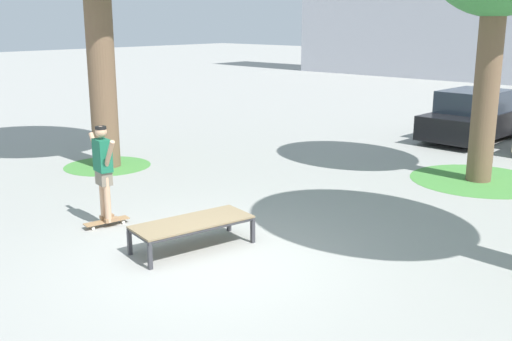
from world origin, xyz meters
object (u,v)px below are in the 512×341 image
Objects in this scene: skate_box at (192,224)px; skateboard at (107,222)px; car_black at (475,117)px; skater at (103,167)px.

skate_box reaches higher than skateboard.
car_black is at bearing 82.43° from skateboard.
skate_box is 2.07m from skater.
skater is at bearing 78.56° from skateboard.
skater is at bearing -171.64° from skate_box.
car_black reaches higher than skateboard.
skateboard is 0.19× the size of car_black.
skater is (-1.94, -0.29, 0.66)m from skate_box.
skater is 12.11m from car_black.
skateboard is 0.49× the size of skater.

